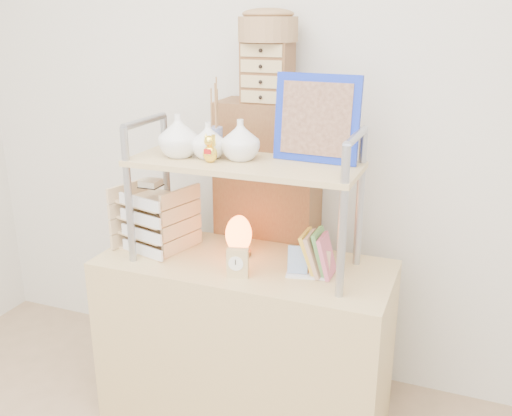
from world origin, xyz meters
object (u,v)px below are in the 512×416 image
(cabinet, at_px, (268,246))
(letter_tray, at_px, (154,221))
(desk, at_px, (245,342))
(salt_lamp, at_px, (239,235))

(cabinet, xyz_separation_m, letter_tray, (-0.39, -0.37, 0.20))
(desk, distance_m, letter_tray, 0.65)
(desk, relative_size, letter_tray, 3.91)
(cabinet, bearing_deg, desk, -86.65)
(desk, xyz_separation_m, letter_tray, (-0.42, 0.00, 0.50))
(cabinet, distance_m, letter_tray, 0.57)
(salt_lamp, bearing_deg, cabinet, 87.14)
(letter_tray, bearing_deg, salt_lamp, 8.42)
(desk, bearing_deg, cabinet, 94.71)
(desk, distance_m, cabinet, 0.48)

